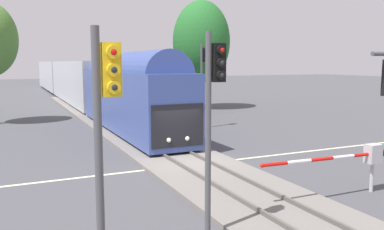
{
  "coord_description": "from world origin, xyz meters",
  "views": [
    {
      "loc": [
        -7.63,
        -16.91,
        4.79
      ],
      "look_at": [
        1.33,
        2.56,
        2.0
      ],
      "focal_mm": 37.92,
      "sensor_mm": 36.0,
      "label": 1
    }
  ],
  "objects": [
    {
      "name": "commuter_train",
      "position": [
        0.0,
        32.73,
        2.72
      ],
      "size": [
        3.04,
        66.79,
        5.16
      ],
      "color": "#384C93",
      "rests_on": "railway_track"
    },
    {
      "name": "traffic_signal_far_side",
      "position": [
        5.33,
        9.29,
        4.08
      ],
      "size": [
        0.53,
        0.38,
        6.11
      ],
      "color": "#4C4C51",
      "rests_on": "ground"
    },
    {
      "name": "road_centre_stripe",
      "position": [
        0.0,
        0.0,
        0.0
      ],
      "size": [
        44.0,
        0.2,
        0.01
      ],
      "color": "beige",
      "rests_on": "ground"
    },
    {
      "name": "railway_track",
      "position": [
        0.0,
        0.0,
        0.1
      ],
      "size": [
        4.4,
        80.0,
        0.32
      ],
      "color": "slate",
      "rests_on": "ground"
    },
    {
      "name": "traffic_signal_median",
      "position": [
        -2.72,
        -7.58,
        3.74
      ],
      "size": [
        0.53,
        0.38,
        5.58
      ],
      "color": "#4C4C51",
      "rests_on": "ground"
    },
    {
      "name": "oak_far_right",
      "position": [
        10.73,
        20.69,
        6.86
      ],
      "size": [
        5.83,
        5.83,
        11.02
      ],
      "color": "brown",
      "rests_on": "ground"
    },
    {
      "name": "crossing_gate_near",
      "position": [
        3.98,
        -6.43,
        1.4
      ],
      "size": [
        5.5,
        0.4,
        1.8
      ],
      "color": "#B7B7BC",
      "rests_on": "ground"
    },
    {
      "name": "traffic_signal_near_left",
      "position": [
        -5.97,
        -9.42,
        3.66
      ],
      "size": [
        0.53,
        0.38,
        5.46
      ],
      "color": "#4C4C51",
      "rests_on": "ground"
    },
    {
      "name": "ground_plane",
      "position": [
        0.0,
        0.0,
        0.0
      ],
      "size": [
        220.0,
        220.0,
        0.0
      ],
      "primitive_type": "plane",
      "color": "#47474C"
    }
  ]
}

